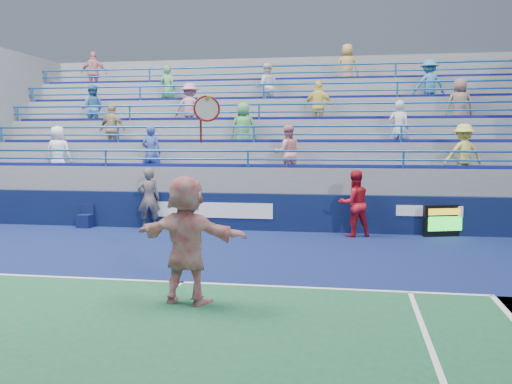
% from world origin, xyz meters
% --- Properties ---
extents(ground, '(120.00, 120.00, 0.00)m').
position_xyz_m(ground, '(0.00, 0.00, 0.00)').
color(ground, '#333538').
extents(sponsor_wall, '(18.00, 0.32, 1.10)m').
position_xyz_m(sponsor_wall, '(0.00, 6.50, 0.55)').
color(sponsor_wall, '#0A143C').
rests_on(sponsor_wall, ground).
extents(bleacher_stand, '(18.00, 5.61, 6.13)m').
position_xyz_m(bleacher_stand, '(0.00, 10.27, 1.55)').
color(bleacher_stand, slate).
rests_on(bleacher_stand, ground).
extents(serve_speed_board, '(1.25, 0.55, 0.88)m').
position_xyz_m(serve_speed_board, '(5.63, 6.28, 0.44)').
color(serve_speed_board, black).
rests_on(serve_speed_board, ground).
extents(judge_chair, '(0.42, 0.42, 0.73)m').
position_xyz_m(judge_chair, '(-4.95, 6.13, 0.23)').
color(judge_chair, '#0D1541').
rests_on(judge_chair, ground).
extents(tennis_player, '(2.01, 0.94, 3.35)m').
position_xyz_m(tennis_player, '(0.48, -1.23, 1.05)').
color(tennis_player, white).
rests_on(tennis_player, ground).
extents(line_judge, '(0.78, 0.64, 1.85)m').
position_xyz_m(line_judge, '(-2.91, 6.13, 0.92)').
color(line_judge, '#16183C').
rests_on(line_judge, ground).
extents(ball_girl, '(1.09, 0.99, 1.84)m').
position_xyz_m(ball_girl, '(3.14, 5.86, 0.92)').
color(ball_girl, '#B41422').
rests_on(ball_girl, ground).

